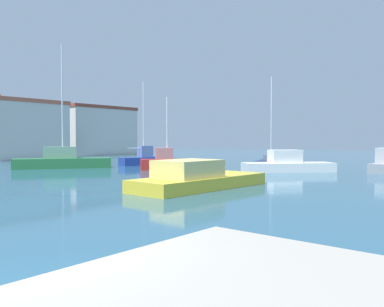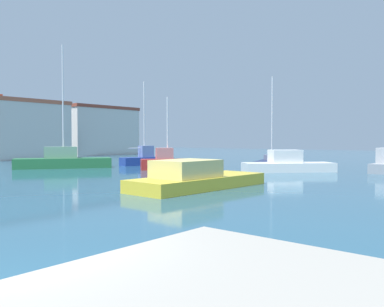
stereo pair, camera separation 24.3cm
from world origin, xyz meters
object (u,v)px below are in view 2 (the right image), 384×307
motorboat_white_center_channel (287,164)px  sailboat_red_inner_mooring (167,162)px  motorboat_yellow_behind_lamppost (195,178)px  sailboat_green_distant_north (63,160)px  sailboat_blue_far_right (145,158)px  sailboat_navy_distant_east (272,162)px

motorboat_white_center_channel → sailboat_red_inner_mooring: bearing=117.2°
sailboat_red_inner_mooring → motorboat_yellow_behind_lamppost: size_ratio=0.75×
motorboat_white_center_channel → sailboat_green_distant_north: bearing=118.0°
sailboat_green_distant_north → sailboat_blue_far_right: 7.93m
sailboat_blue_far_right → sailboat_green_distant_north: bearing=162.0°
sailboat_navy_distant_east → sailboat_red_inner_mooring: (-9.80, 4.42, 0.27)m
sailboat_navy_distant_east → motorboat_white_center_channel: size_ratio=1.27×
motorboat_yellow_behind_lamppost → sailboat_navy_distant_east: bearing=17.8°
sailboat_blue_far_right → sailboat_red_inner_mooring: bearing=-116.5°
motorboat_white_center_channel → motorboat_yellow_behind_lamppost: size_ratio=0.82×
sailboat_red_inner_mooring → motorboat_white_center_channel: 9.85m
sailboat_green_distant_north → sailboat_red_inner_mooring: (4.59, -8.37, 0.00)m
motorboat_white_center_channel → motorboat_yellow_behind_lamppost: 13.15m
sailboat_blue_far_right → sailboat_navy_distant_east: (6.84, -10.34, -0.25)m
sailboat_green_distant_north → sailboat_blue_far_right: (7.55, -2.45, -0.02)m
motorboat_yellow_behind_lamppost → sailboat_red_inner_mooring: bearing=50.4°
sailboat_red_inner_mooring → motorboat_yellow_behind_lamppost: (-8.55, -10.32, -0.13)m
sailboat_green_distant_north → motorboat_yellow_behind_lamppost: bearing=-102.0°
sailboat_navy_distant_east → motorboat_yellow_behind_lamppost: 19.27m
sailboat_navy_distant_east → sailboat_blue_far_right: bearing=123.5°
sailboat_blue_far_right → motorboat_yellow_behind_lamppost: size_ratio=1.01×
sailboat_green_distant_north → motorboat_yellow_behind_lamppost: sailboat_green_distant_north is taller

